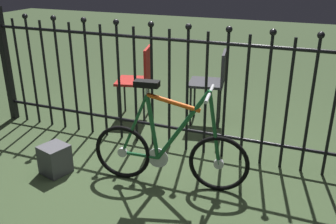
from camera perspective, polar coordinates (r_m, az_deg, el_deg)
ground_plane at (r=3.45m, az=-2.89°, el=-9.19°), size 20.00×20.00×0.00m
iron_fence at (r=3.66m, az=-0.38°, el=4.23°), size 4.21×0.07×1.33m
bicycle at (r=3.13m, az=0.15°, el=-5.77°), size 1.32×0.40×0.91m
chair_charcoal at (r=4.30m, az=6.92°, el=5.01°), size 0.45×0.45×0.86m
chair_red at (r=4.47m, az=-4.36°, el=5.56°), size 0.47×0.47×0.87m
display_crate at (r=3.53m, az=-16.88°, el=-6.91°), size 0.28×0.28×0.27m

